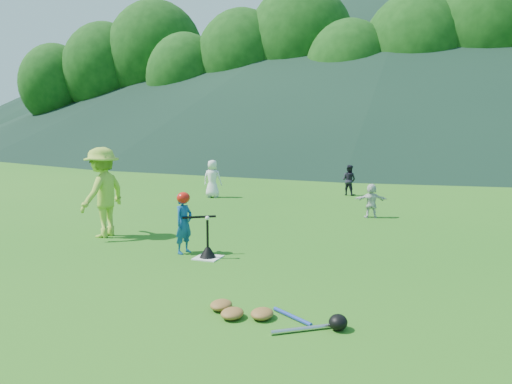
# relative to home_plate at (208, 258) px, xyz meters

# --- Properties ---
(ground) EXTENTS (120.00, 120.00, 0.00)m
(ground) POSITION_rel_home_plate_xyz_m (0.00, 0.00, -0.01)
(ground) COLOR #206216
(ground) RESTS_ON ground
(home_plate) EXTENTS (0.45, 0.45, 0.02)m
(home_plate) POSITION_rel_home_plate_xyz_m (0.00, 0.00, 0.00)
(home_plate) COLOR silver
(home_plate) RESTS_ON ground
(baseball) EXTENTS (0.08, 0.08, 0.08)m
(baseball) POSITION_rel_home_plate_xyz_m (0.00, 0.00, 0.73)
(baseball) COLOR white
(baseball) RESTS_ON batting_tee
(batter_child) EXTENTS (0.35, 0.46, 1.13)m
(batter_child) POSITION_rel_home_plate_xyz_m (-0.58, 0.19, 0.55)
(batter_child) COLOR navy
(batter_child) RESTS_ON ground
(adult_coach) EXTENTS (0.74, 1.26, 1.93)m
(adult_coach) POSITION_rel_home_plate_xyz_m (-2.90, 0.85, 0.95)
(adult_coach) COLOR #99BC37
(adult_coach) RESTS_ON ground
(fielder_a) EXTENTS (0.66, 0.48, 1.26)m
(fielder_a) POSITION_rel_home_plate_xyz_m (-3.27, 7.12, 0.62)
(fielder_a) COLOR silver
(fielder_a) RESTS_ON ground
(fielder_b) EXTENTS (0.61, 0.53, 1.05)m
(fielder_b) POSITION_rel_home_plate_xyz_m (0.92, 9.24, 0.52)
(fielder_b) COLOR black
(fielder_b) RESTS_ON ground
(fielder_d) EXTENTS (0.87, 0.49, 0.90)m
(fielder_d) POSITION_rel_home_plate_xyz_m (2.22, 5.16, 0.44)
(fielder_d) COLOR silver
(fielder_d) RESTS_ON ground
(batting_tee) EXTENTS (0.30, 0.30, 0.68)m
(batting_tee) POSITION_rel_home_plate_xyz_m (0.00, 0.00, 0.12)
(batting_tee) COLOR black
(batting_tee) RESTS_ON home_plate
(batter_gear) EXTENTS (0.71, 0.33, 0.49)m
(batter_gear) POSITION_rel_home_plate_xyz_m (-0.56, 0.19, 1.01)
(batter_gear) COLOR red
(batter_gear) RESTS_ON ground
(equipment_pile) EXTENTS (1.80, 0.79, 0.19)m
(equipment_pile) POSITION_rel_home_plate_xyz_m (1.88, -2.36, 0.06)
(equipment_pile) COLOR olive
(equipment_pile) RESTS_ON ground
(outfield_fence) EXTENTS (70.07, 0.08, 1.33)m
(outfield_fence) POSITION_rel_home_plate_xyz_m (0.00, 28.00, 0.69)
(outfield_fence) COLOR gray
(outfield_fence) RESTS_ON ground
(tree_line) EXTENTS (70.04, 11.40, 14.82)m
(tree_line) POSITION_rel_home_plate_xyz_m (0.20, 33.83, 8.20)
(tree_line) COLOR #382314
(tree_line) RESTS_ON ground
(distant_hills) EXTENTS (155.00, 140.00, 32.00)m
(distant_hills) POSITION_rel_home_plate_xyz_m (-7.63, 81.81, 14.97)
(distant_hills) COLOR black
(distant_hills) RESTS_ON ground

